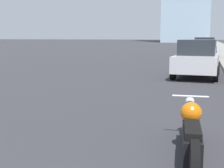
{
  "coord_description": "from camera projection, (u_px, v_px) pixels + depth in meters",
  "views": [
    {
      "loc": [
        2.7,
        0.16,
        1.79
      ],
      "look_at": [
        1.0,
        5.86,
        0.89
      ],
      "focal_mm": 50.0,
      "sensor_mm": 36.0,
      "label": 1
    }
  ],
  "objects": [
    {
      "name": "motorcycle",
      "position": [
        191.0,
        132.0,
        4.61
      ],
      "size": [
        0.62,
        2.75,
        0.79
      ],
      "rotation": [
        0.0,
        0.0,
        0.07
      ],
      "color": "black",
      "rests_on": "ground_plane"
    },
    {
      "name": "parked_car_silver",
      "position": [
        197.0,
        59.0,
        13.78
      ],
      "size": [
        2.07,
        3.9,
        1.67
      ],
      "rotation": [
        0.0,
        0.0,
        -0.06
      ],
      "color": "#BCBCC1",
      "rests_on": "ground_plane"
    },
    {
      "name": "parked_car_blue",
      "position": [
        204.0,
        48.0,
        25.57
      ],
      "size": [
        1.96,
        3.96,
        1.74
      ],
      "rotation": [
        0.0,
        0.0,
        0.02
      ],
      "color": "#1E3899",
      "rests_on": "ground_plane"
    },
    {
      "name": "parked_car_black",
      "position": [
        204.0,
        45.0,
        37.0
      ],
      "size": [
        2.15,
        4.69,
        1.71
      ],
      "rotation": [
        0.0,
        0.0,
        -0.09
      ],
      "color": "black",
      "rests_on": "ground_plane"
    }
  ]
}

